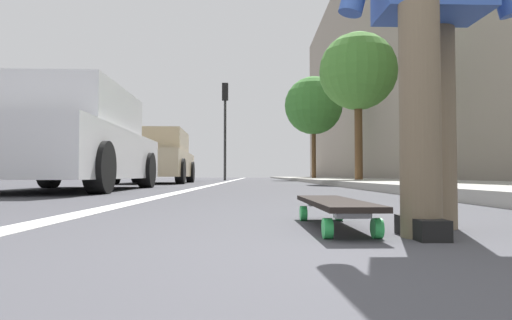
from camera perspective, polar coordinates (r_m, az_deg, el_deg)
ground_plane at (r=10.53m, az=0.37°, el=-3.22°), size 80.00×80.00×0.00m
lane_stripe_white at (r=20.55m, az=-2.91°, el=-2.64°), size 52.00×0.16×0.01m
sidewalk_curb at (r=18.80m, az=9.67°, el=-2.51°), size 52.00×3.20×0.11m
building_facade at (r=24.12m, az=14.60°, el=12.86°), size 40.00×1.20×12.79m
skateboard at (r=1.83m, az=10.09°, el=-5.79°), size 0.84×0.22×0.11m
parked_car_near at (r=6.97m, az=-23.10°, el=2.13°), size 4.35×2.04×1.47m
parked_car_mid at (r=12.86m, az=-12.83°, el=0.25°), size 4.35×2.07×1.49m
traffic_light at (r=20.59m, az=-4.03°, el=6.04°), size 0.33×0.28×4.53m
street_tree_mid at (r=12.50m, az=13.10°, el=11.07°), size 2.11×2.11×4.12m
street_tree_far at (r=21.27m, az=7.48°, el=7.00°), size 2.76×2.76×4.95m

